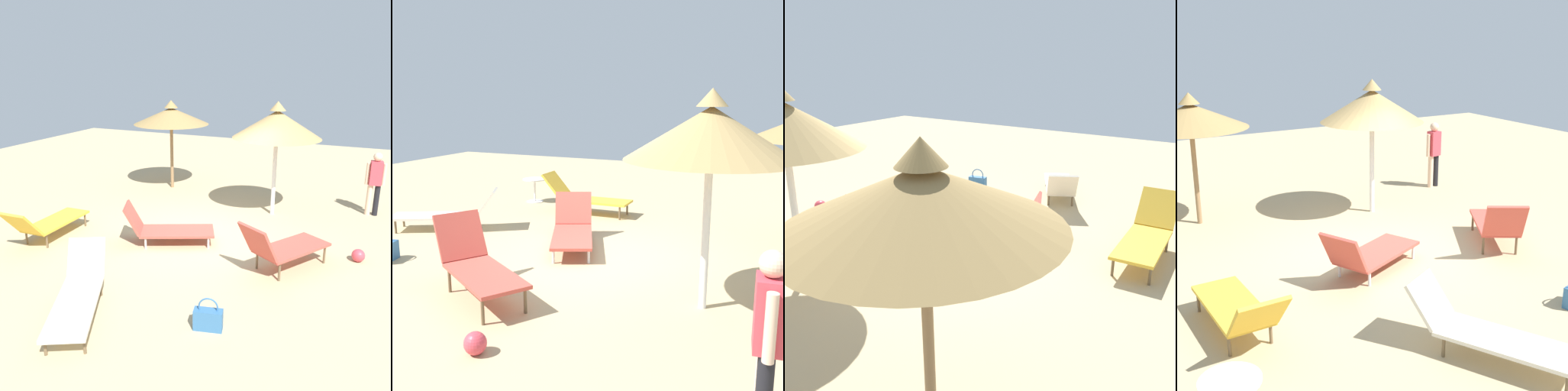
# 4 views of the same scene
# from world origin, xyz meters

# --- Properties ---
(ground) EXTENTS (24.00, 24.00, 0.10)m
(ground) POSITION_xyz_m (0.00, 0.00, -0.05)
(ground) COLOR tan
(parasol_umbrella_edge) EXTENTS (2.19, 2.19, 2.61)m
(parasol_umbrella_edge) POSITION_xyz_m (2.37, -3.06, 2.16)
(parasol_umbrella_edge) COLOR olive
(parasol_umbrella_edge) RESTS_ON ground
(parasol_umbrella_far_right) EXTENTS (2.13, 2.13, 2.79)m
(parasol_umbrella_far_right) POSITION_xyz_m (-1.00, -1.96, 2.25)
(parasol_umbrella_far_right) COLOR white
(parasol_umbrella_far_right) RESTS_ON ground
(lounge_chair_near_right) EXTENTS (1.52, 2.16, 0.83)m
(lounge_chair_near_right) POSITION_xyz_m (0.62, 3.54, 0.35)
(lounge_chair_near_right) COLOR silver
(lounge_chair_near_right) RESTS_ON ground
(lounge_chair_front) EXTENTS (1.51, 1.87, 1.03)m
(lounge_chair_front) POSITION_xyz_m (-1.88, 0.94, 0.47)
(lounge_chair_front) COLOR #CC4C3F
(lounge_chair_front) RESTS_ON ground
(lounge_chair_back) EXTENTS (0.70, 2.06, 0.91)m
(lounge_chair_back) POSITION_xyz_m (3.01, 1.60, 0.41)
(lounge_chair_back) COLOR gold
(lounge_chair_back) RESTS_ON ground
(lounge_chair_near_left) EXTENTS (1.96, 1.39, 0.86)m
(lounge_chair_near_left) POSITION_xyz_m (0.63, 0.72, 0.35)
(lounge_chair_near_left) COLOR #CC4C3F
(lounge_chair_near_left) RESTS_ON ground
(person_standing_far_left) EXTENTS (0.46, 0.25, 1.59)m
(person_standing_far_left) POSITION_xyz_m (-3.29, -2.89, 0.90)
(person_standing_far_left) COLOR beige
(person_standing_far_left) RESTS_ON ground
(handbag) EXTENTS (0.44, 0.26, 0.51)m
(handbag) POSITION_xyz_m (-1.35, 3.16, 0.17)
(handbag) COLOR #336699
(handbag) RESTS_ON ground
(beach_ball) EXTENTS (0.25, 0.25, 0.25)m
(beach_ball) POSITION_xyz_m (-3.17, -0.00, 0.13)
(beach_ball) COLOR #D83F4C
(beach_ball) RESTS_ON ground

